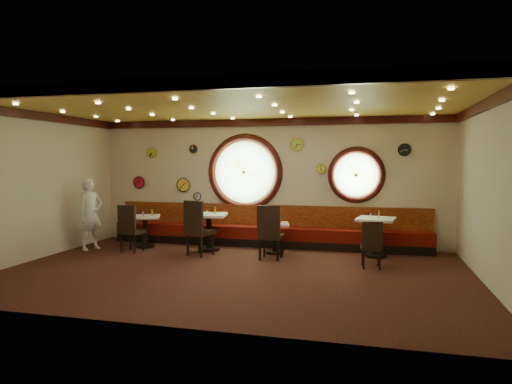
# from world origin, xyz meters

# --- Properties ---
(floor) EXTENTS (9.00, 6.00, 0.00)m
(floor) POSITION_xyz_m (0.00, 0.00, 0.00)
(floor) COLOR black
(floor) RESTS_ON ground
(ceiling) EXTENTS (9.00, 6.00, 0.02)m
(ceiling) POSITION_xyz_m (0.00, 0.00, 3.20)
(ceiling) COLOR gold
(ceiling) RESTS_ON wall_back
(wall_back) EXTENTS (9.00, 0.02, 3.20)m
(wall_back) POSITION_xyz_m (0.00, 3.00, 1.60)
(wall_back) COLOR beige
(wall_back) RESTS_ON floor
(wall_front) EXTENTS (9.00, 0.02, 3.20)m
(wall_front) POSITION_xyz_m (0.00, -3.00, 1.60)
(wall_front) COLOR beige
(wall_front) RESTS_ON floor
(wall_left) EXTENTS (0.02, 6.00, 3.20)m
(wall_left) POSITION_xyz_m (-4.50, 0.00, 1.60)
(wall_left) COLOR beige
(wall_left) RESTS_ON floor
(wall_right) EXTENTS (0.02, 6.00, 3.20)m
(wall_right) POSITION_xyz_m (4.50, 0.00, 1.60)
(wall_right) COLOR beige
(wall_right) RESTS_ON floor
(molding_back) EXTENTS (9.00, 0.10, 0.18)m
(molding_back) POSITION_xyz_m (0.00, 2.95, 3.11)
(molding_back) COLOR black
(molding_back) RESTS_ON wall_back
(molding_front) EXTENTS (9.00, 0.10, 0.18)m
(molding_front) POSITION_xyz_m (0.00, -2.95, 3.11)
(molding_front) COLOR black
(molding_front) RESTS_ON wall_back
(molding_left) EXTENTS (0.10, 6.00, 0.18)m
(molding_left) POSITION_xyz_m (-4.45, 0.00, 3.11)
(molding_left) COLOR black
(molding_left) RESTS_ON wall_back
(molding_right) EXTENTS (0.10, 6.00, 0.18)m
(molding_right) POSITION_xyz_m (4.45, 0.00, 3.11)
(molding_right) COLOR black
(molding_right) RESTS_ON wall_back
(banquette_base) EXTENTS (8.00, 0.55, 0.20)m
(banquette_base) POSITION_xyz_m (0.00, 2.72, 0.10)
(banquette_base) COLOR black
(banquette_base) RESTS_ON floor
(banquette_seat) EXTENTS (8.00, 0.55, 0.30)m
(banquette_seat) POSITION_xyz_m (0.00, 2.72, 0.35)
(banquette_seat) COLOR #560C07
(banquette_seat) RESTS_ON banquette_base
(banquette_back) EXTENTS (8.00, 0.10, 0.55)m
(banquette_back) POSITION_xyz_m (0.00, 2.94, 0.75)
(banquette_back) COLOR #610708
(banquette_back) RESTS_ON wall_back
(porthole_left_glass) EXTENTS (1.66, 0.02, 1.66)m
(porthole_left_glass) POSITION_xyz_m (-0.60, 3.00, 1.85)
(porthole_left_glass) COLOR #8FC878
(porthole_left_glass) RESTS_ON wall_back
(porthole_left_frame) EXTENTS (1.98, 0.18, 1.98)m
(porthole_left_frame) POSITION_xyz_m (-0.60, 2.98, 1.85)
(porthole_left_frame) COLOR black
(porthole_left_frame) RESTS_ON wall_back
(porthole_left_ring) EXTENTS (1.61, 0.03, 1.61)m
(porthole_left_ring) POSITION_xyz_m (-0.60, 2.95, 1.85)
(porthole_left_ring) COLOR gold
(porthole_left_ring) RESTS_ON wall_back
(porthole_right_glass) EXTENTS (1.10, 0.02, 1.10)m
(porthole_right_glass) POSITION_xyz_m (2.20, 3.00, 1.80)
(porthole_right_glass) COLOR #8FC878
(porthole_right_glass) RESTS_ON wall_back
(porthole_right_frame) EXTENTS (1.38, 0.18, 1.38)m
(porthole_right_frame) POSITION_xyz_m (2.20, 2.98, 1.80)
(porthole_right_frame) COLOR black
(porthole_right_frame) RESTS_ON wall_back
(porthole_right_ring) EXTENTS (1.09, 0.03, 1.09)m
(porthole_right_ring) POSITION_xyz_m (2.20, 2.95, 1.80)
(porthole_right_ring) COLOR gold
(porthole_right_ring) RESTS_ON wall_back
(wall_clock_0) EXTENTS (0.36, 0.03, 0.36)m
(wall_clock_0) POSITION_xyz_m (-2.30, 2.96, 1.50)
(wall_clock_0) COLOR gold
(wall_clock_0) RESTS_ON wall_back
(wall_clock_1) EXTENTS (0.20, 0.03, 0.20)m
(wall_clock_1) POSITION_xyz_m (-1.90, 2.96, 1.20)
(wall_clock_1) COLOR silver
(wall_clock_1) RESTS_ON wall_back
(wall_clock_2) EXTENTS (0.28, 0.03, 0.28)m
(wall_clock_2) POSITION_xyz_m (3.30, 2.96, 2.40)
(wall_clock_2) COLOR black
(wall_clock_2) RESTS_ON wall_back
(wall_clock_3) EXTENTS (0.32, 0.03, 0.32)m
(wall_clock_3) POSITION_xyz_m (-3.60, 2.96, 1.55)
(wall_clock_3) COLOR red
(wall_clock_3) RESTS_ON wall_back
(wall_clock_4) EXTENTS (0.30, 0.03, 0.30)m
(wall_clock_4) POSITION_xyz_m (0.75, 2.96, 2.55)
(wall_clock_4) COLOR #ACD542
(wall_clock_4) RESTS_ON wall_back
(wall_clock_5) EXTENTS (0.24, 0.03, 0.24)m
(wall_clock_5) POSITION_xyz_m (-2.00, 2.96, 2.45)
(wall_clock_5) COLOR black
(wall_clock_5) RESTS_ON wall_back
(wall_clock_6) EXTENTS (0.22, 0.03, 0.22)m
(wall_clock_6) POSITION_xyz_m (1.35, 2.96, 1.95)
(wall_clock_6) COLOR #EBF351
(wall_clock_6) RESTS_ON wall_back
(wall_clock_7) EXTENTS (0.26, 0.03, 0.26)m
(wall_clock_7) POSITION_xyz_m (-3.20, 2.96, 2.35)
(wall_clock_7) COLOR #A8C527
(wall_clock_7) RESTS_ON wall_back
(table_a) EXTENTS (0.94, 0.94, 0.79)m
(table_a) POSITION_xyz_m (-2.86, 1.86, 0.50)
(table_a) COLOR black
(table_a) RESTS_ON floor
(table_b) EXTENTS (0.92, 0.92, 0.88)m
(table_b) POSITION_xyz_m (-1.19, 1.87, 0.55)
(table_b) COLOR black
(table_b) RESTS_ON floor
(table_c) EXTENTS (0.78, 0.78, 0.71)m
(table_c) POSITION_xyz_m (0.41, 1.90, 0.45)
(table_c) COLOR black
(table_c) RESTS_ON floor
(table_d) EXTENTS (0.91, 0.91, 0.88)m
(table_d) POSITION_xyz_m (2.67, 2.09, 0.55)
(table_d) COLOR black
(table_d) RESTS_ON floor
(chair_a) EXTENTS (0.51, 0.51, 0.69)m
(chair_a) POSITION_xyz_m (-2.91, 1.21, 0.64)
(chair_a) COLOR black
(chair_a) RESTS_ON floor
(chair_b) EXTENTS (0.67, 0.67, 0.77)m
(chair_b) POSITION_xyz_m (-1.23, 1.21, 0.72)
(chair_b) COLOR black
(chair_b) RESTS_ON floor
(chair_c) EXTENTS (0.51, 0.51, 0.74)m
(chair_c) POSITION_xyz_m (0.45, 1.20, 0.68)
(chair_c) COLOR black
(chair_c) RESTS_ON floor
(chair_d) EXTENTS (0.43, 0.43, 0.59)m
(chair_d) POSITION_xyz_m (2.58, 0.92, 0.55)
(chair_d) COLOR black
(chair_d) RESTS_ON floor
(condiment_a_salt) EXTENTS (0.04, 0.04, 0.10)m
(condiment_a_salt) POSITION_xyz_m (-2.93, 1.89, 0.84)
(condiment_a_salt) COLOR silver
(condiment_a_salt) RESTS_ON table_a
(condiment_b_salt) EXTENTS (0.03, 0.03, 0.09)m
(condiment_b_salt) POSITION_xyz_m (-1.24, 1.93, 0.92)
(condiment_b_salt) COLOR silver
(condiment_b_salt) RESTS_ON table_b
(condiment_c_salt) EXTENTS (0.03, 0.03, 0.09)m
(condiment_c_salt) POSITION_xyz_m (0.29, 1.93, 0.75)
(condiment_c_salt) COLOR silver
(condiment_c_salt) RESTS_ON table_c
(condiment_d_salt) EXTENTS (0.03, 0.03, 0.09)m
(condiment_d_salt) POSITION_xyz_m (2.55, 2.21, 0.92)
(condiment_d_salt) COLOR silver
(condiment_d_salt) RESTS_ON table_d
(condiment_a_pepper) EXTENTS (0.04, 0.04, 0.11)m
(condiment_a_pepper) POSITION_xyz_m (-2.89, 1.85, 0.84)
(condiment_a_pepper) COLOR #B9B9BD
(condiment_a_pepper) RESTS_ON table_a
(condiment_b_pepper) EXTENTS (0.03, 0.03, 0.09)m
(condiment_b_pepper) POSITION_xyz_m (-1.23, 1.86, 0.93)
(condiment_b_pepper) COLOR silver
(condiment_b_pepper) RESTS_ON table_b
(condiment_c_pepper) EXTENTS (0.04, 0.04, 0.11)m
(condiment_c_pepper) POSITION_xyz_m (0.48, 1.88, 0.76)
(condiment_c_pepper) COLOR silver
(condiment_c_pepper) RESTS_ON table_c
(condiment_d_pepper) EXTENTS (0.04, 0.04, 0.11)m
(condiment_d_pepper) POSITION_xyz_m (2.73, 2.07, 0.93)
(condiment_d_pepper) COLOR silver
(condiment_d_pepper) RESTS_ON table_d
(condiment_a_bottle) EXTENTS (0.05, 0.05, 0.16)m
(condiment_a_bottle) POSITION_xyz_m (-2.70, 1.94, 0.86)
(condiment_a_bottle) COLOR gold
(condiment_a_bottle) RESTS_ON table_a
(condiment_b_bottle) EXTENTS (0.05, 0.05, 0.17)m
(condiment_b_bottle) POSITION_xyz_m (-1.04, 1.91, 0.97)
(condiment_b_bottle) COLOR gold
(condiment_b_bottle) RESTS_ON table_b
(condiment_c_bottle) EXTENTS (0.05, 0.05, 0.17)m
(condiment_c_bottle) POSITION_xyz_m (0.53, 1.95, 0.79)
(condiment_c_bottle) COLOR gold
(condiment_c_bottle) RESTS_ON table_c
(condiment_d_bottle) EXTENTS (0.05, 0.05, 0.16)m
(condiment_d_bottle) POSITION_xyz_m (2.73, 2.16, 0.95)
(condiment_d_bottle) COLOR gold
(condiment_d_bottle) RESTS_ON table_d
(waiter) EXTENTS (0.62, 0.74, 1.72)m
(waiter) POSITION_xyz_m (-4.00, 1.29, 0.86)
(waiter) COLOR white
(waiter) RESTS_ON floor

